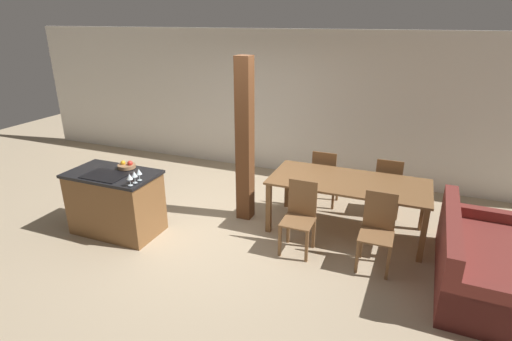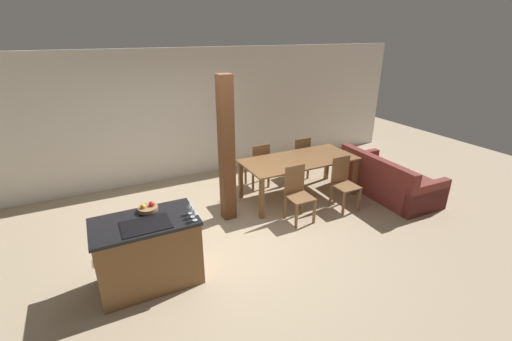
% 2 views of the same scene
% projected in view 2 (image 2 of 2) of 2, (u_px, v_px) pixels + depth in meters
% --- Properties ---
extents(ground_plane, '(16.00, 16.00, 0.00)m').
position_uv_depth(ground_plane, '(228.00, 237.00, 5.36)').
color(ground_plane, tan).
extents(wall_back, '(11.20, 0.08, 2.70)m').
position_uv_depth(wall_back, '(176.00, 116.00, 7.10)').
color(wall_back, silver).
rests_on(wall_back, ground_plane).
extents(kitchen_island, '(1.24, 0.72, 0.91)m').
position_uv_depth(kitchen_island, '(148.00, 252.00, 4.26)').
color(kitchen_island, brown).
rests_on(kitchen_island, ground_plane).
extents(fruit_bowl, '(0.25, 0.25, 0.11)m').
position_uv_depth(fruit_bowl, '(148.00, 208.00, 4.28)').
color(fruit_bowl, '#99704C').
rests_on(fruit_bowl, kitchen_island).
extents(wine_glass_near, '(0.08, 0.08, 0.16)m').
position_uv_depth(wine_glass_near, '(194.00, 212.00, 4.03)').
color(wine_glass_near, silver).
rests_on(wine_glass_near, kitchen_island).
extents(wine_glass_middle, '(0.08, 0.08, 0.16)m').
position_uv_depth(wine_glass_middle, '(192.00, 208.00, 4.11)').
color(wine_glass_middle, silver).
rests_on(wine_glass_middle, kitchen_island).
extents(wine_glass_far, '(0.08, 0.08, 0.16)m').
position_uv_depth(wine_glass_far, '(190.00, 205.00, 4.18)').
color(wine_glass_far, silver).
rests_on(wine_glass_far, kitchen_island).
extents(dining_table, '(2.16, 0.99, 0.77)m').
position_uv_depth(dining_table, '(299.00, 163.00, 6.43)').
color(dining_table, brown).
rests_on(dining_table, ground_plane).
extents(dining_chair_near_left, '(0.40, 0.40, 0.94)m').
position_uv_depth(dining_chair_near_left, '(298.00, 193.00, 5.71)').
color(dining_chair_near_left, brown).
rests_on(dining_chair_near_left, ground_plane).
extents(dining_chair_near_right, '(0.40, 0.40, 0.94)m').
position_uv_depth(dining_chair_near_right, '(344.00, 182.00, 6.12)').
color(dining_chair_near_right, brown).
rests_on(dining_chair_near_right, ground_plane).
extents(dining_chair_far_left, '(0.40, 0.40, 0.94)m').
position_uv_depth(dining_chair_far_left, '(259.00, 165.00, 6.90)').
color(dining_chair_far_left, brown).
rests_on(dining_chair_far_left, ground_plane).
extents(dining_chair_far_right, '(0.40, 0.40, 0.94)m').
position_uv_depth(dining_chair_far_right, '(299.00, 157.00, 7.31)').
color(dining_chair_far_right, brown).
rests_on(dining_chair_far_right, ground_plane).
extents(couch, '(1.00, 1.92, 0.82)m').
position_uv_depth(couch, '(387.00, 181.00, 6.69)').
color(couch, maroon).
rests_on(couch, ground_plane).
extents(timber_post, '(0.22, 0.22, 2.41)m').
position_uv_depth(timber_post, '(227.00, 151.00, 5.50)').
color(timber_post, brown).
rests_on(timber_post, ground_plane).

